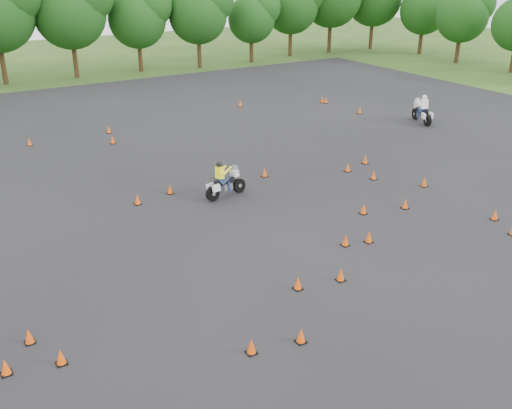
# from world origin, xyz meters

# --- Properties ---
(ground) EXTENTS (140.00, 140.00, 0.00)m
(ground) POSITION_xyz_m (0.00, 0.00, 0.00)
(ground) COLOR #2D5119
(ground) RESTS_ON ground
(asphalt_pad) EXTENTS (62.00, 62.00, 0.00)m
(asphalt_pad) POSITION_xyz_m (0.00, 6.00, 0.01)
(asphalt_pad) COLOR black
(asphalt_pad) RESTS_ON ground
(treeline) EXTENTS (86.89, 32.38, 10.93)m
(treeline) POSITION_xyz_m (1.12, 35.40, 4.61)
(treeline) COLOR #174112
(treeline) RESTS_ON ground
(traffic_cones) EXTENTS (35.86, 32.89, 0.45)m
(traffic_cones) POSITION_xyz_m (0.10, 5.86, 0.23)
(traffic_cones) COLOR #FF540A
(traffic_cones) RESTS_ON asphalt_pad
(rider_yellow) EXTENTS (2.32, 1.06, 1.73)m
(rider_yellow) POSITION_xyz_m (0.76, 7.86, 0.87)
(rider_yellow) COLOR #FFF416
(rider_yellow) RESTS_ON ground
(rider_white) EXTENTS (1.59, 2.62, 1.94)m
(rider_white) POSITION_xyz_m (18.37, 12.45, 0.97)
(rider_white) COLOR white
(rider_white) RESTS_ON ground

